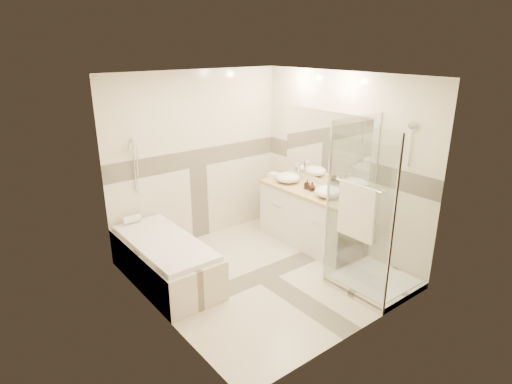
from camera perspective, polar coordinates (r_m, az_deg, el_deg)
room at (r=5.15m, az=1.24°, el=1.39°), size 2.82×3.02×2.52m
bathtub at (r=5.49m, az=-12.03°, el=-8.66°), size 0.75×1.70×0.56m
vanity at (r=6.32m, az=7.06°, el=-3.31°), size 0.58×1.62×0.85m
shower_enclosure at (r=5.34m, az=14.55°, el=-7.35°), size 0.96×0.93×2.04m
vessel_sink_near at (r=6.44m, az=4.28°, el=1.94°), size 0.37×0.37×0.15m
vessel_sink_far at (r=5.90m, az=9.64°, el=0.05°), size 0.38×0.38×0.15m
faucet_near at (r=6.56m, az=5.70°, el=2.98°), size 0.11×0.03×0.27m
faucet_far at (r=6.03m, az=11.07°, el=1.16°), size 0.11×0.03×0.26m
amenity_bottle_a at (r=6.17m, az=6.81°, el=1.02°), size 0.08×0.09×0.14m
amenity_bottle_b at (r=6.10m, az=7.48°, el=0.73°), size 0.12×0.12×0.13m
folded_towels at (r=6.65m, az=2.72°, el=2.18°), size 0.19×0.26×0.07m
rolled_towel at (r=5.95m, az=-16.27°, el=-3.53°), size 0.23×0.11×0.11m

